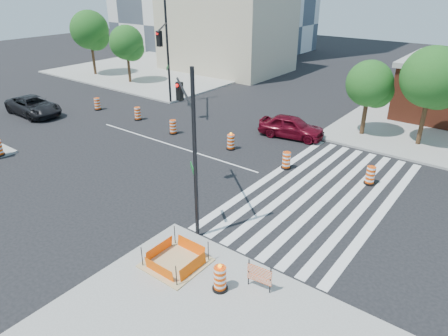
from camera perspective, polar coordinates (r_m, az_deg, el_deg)
The scene contains 22 objects.
ground at distance 27.32m, azimuth -7.50°, elevation 3.26°, with size 120.00×120.00×0.00m, color black.
sidewalk_nw at distance 51.79m, azimuth -7.92°, elevation 13.93°, with size 22.00×22.00×0.15m, color gray.
crosswalk_east at distance 21.69m, azimuth 13.73°, elevation -3.43°, with size 6.75×13.50×0.01m.
lane_centerline at distance 27.32m, azimuth -7.50°, elevation 3.27°, with size 14.00×0.12×0.01m, color silver.
excavation_pit at distance 16.09m, azimuth -6.88°, elevation -13.18°, with size 2.20×2.20×0.90m.
beige_midrise at distance 50.12m, azimuth 0.32°, elevation 19.48°, with size 14.00×10.00×10.00m, color #BBB08F.
red_coupe at distance 28.64m, azimuth 9.61°, elevation 5.85°, with size 1.85×4.60×1.57m, color #540715.
dark_suv at distance 36.64m, azimuth -25.58°, elevation 8.00°, with size 2.52×5.47×1.52m, color black.
signal_pole_se at distance 17.08m, azimuth -5.01°, elevation 5.55°, with size 4.25×3.61×7.21m.
signal_pole_nw at distance 34.07m, azimuth -8.41°, elevation 16.91°, with size 4.29×5.16×8.68m.
pit_drum at distance 14.63m, azimuth -0.58°, elevation -15.58°, with size 0.57×0.57×1.12m.
barricade at distance 14.62m, azimuth 5.08°, elevation -14.96°, with size 0.95×0.16×1.11m.
tree_north_a at distance 49.30m, azimuth -18.55°, elevation 17.93°, with size 4.21×4.21×7.16m.
tree_north_b at distance 44.44m, azimuth -13.68°, elevation 16.75°, with size 3.52×3.52×5.98m.
tree_north_c at distance 29.49m, azimuth 20.10°, elevation 10.92°, with size 3.20×3.14×5.33m.
tree_north_d at distance 28.81m, azimuth 27.63°, elevation 10.99°, with size 3.86×3.86×6.57m.
median_drum_0 at distance 36.20m, azimuth -17.63°, elevation 8.65°, with size 0.60×0.60×1.02m.
median_drum_1 at distance 32.69m, azimuth -12.23°, elevation 7.54°, with size 0.60×0.60×1.02m.
median_drum_2 at distance 29.21m, azimuth -7.29°, elevation 5.77°, with size 0.60×0.60×1.02m.
median_drum_3 at distance 26.24m, azimuth 0.98°, elevation 3.69°, with size 0.60×0.60×1.18m.
median_drum_4 at distance 23.83m, azimuth 8.90°, elevation 1.00°, with size 0.60×0.60×1.02m.
median_drum_5 at distance 23.16m, azimuth 20.17°, elevation -1.09°, with size 0.60×0.60×1.02m.
Camera 1 is at (18.06, -17.77, 10.22)m, focal length 32.00 mm.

